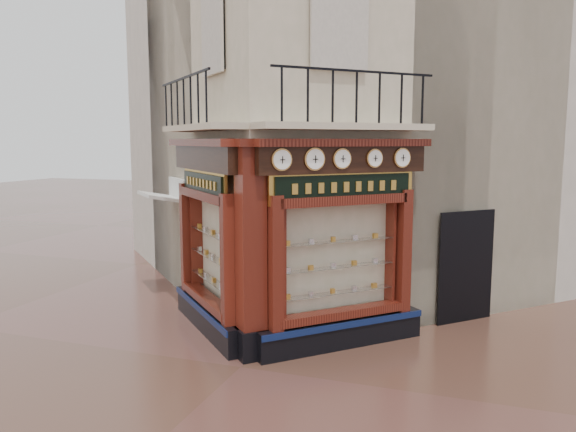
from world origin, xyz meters
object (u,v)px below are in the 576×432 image
at_px(clock_e, 402,158).
at_px(awning, 163,295).
at_px(clock_c, 342,159).
at_px(clock_b, 315,159).
at_px(clock_d, 375,158).
at_px(clock_a, 282,160).
at_px(corner_pilaster, 251,253).
at_px(signboard_left, 203,183).
at_px(signboard_right, 345,187).

xyz_separation_m(clock_e, awning, (-6.17, 1.28, -3.62)).
bearing_deg(clock_c, clock_b, 180.00).
bearing_deg(clock_d, clock_e, 0.00).
height_order(clock_a, clock_d, clock_a).
distance_m(corner_pilaster, clock_b, 2.03).
distance_m(corner_pilaster, clock_c, 2.37).
height_order(clock_e, signboard_left, clock_e).
xyz_separation_m(corner_pilaster, signboard_right, (1.46, 1.01, 1.15)).
height_order(clock_b, clock_d, clock_b).
height_order(clock_c, signboard_right, clock_c).
bearing_deg(corner_pilaster, signboard_right, -10.25).
xyz_separation_m(clock_d, signboard_right, (-0.49, -0.33, -0.52)).
xyz_separation_m(corner_pilaster, signboard_left, (-1.46, 1.01, 1.15)).
bearing_deg(clock_c, awning, 111.94).
distance_m(clock_c, signboard_left, 2.96).
bearing_deg(clock_c, clock_a, 180.00).
height_order(corner_pilaster, clock_a, corner_pilaster).
distance_m(clock_d, awning, 6.99).
height_order(clock_b, signboard_left, clock_b).
distance_m(clock_b, awning, 6.58).
distance_m(corner_pilaster, clock_a, 1.78).
bearing_deg(awning, clock_a, -170.14).
bearing_deg(clock_e, clock_d, -180.00).
distance_m(clock_a, clock_e, 2.54).
distance_m(clock_c, clock_d, 0.71).
bearing_deg(clock_d, clock_c, -180.00).
distance_m(clock_a, clock_d, 1.91).
bearing_deg(clock_a, clock_e, 0.00).
distance_m(corner_pilaster, clock_d, 2.90).
bearing_deg(clock_c, clock_e, 0.00).
xyz_separation_m(corner_pilaster, clock_d, (1.95, 1.34, 1.67)).
relative_size(clock_c, signboard_left, 0.20).
xyz_separation_m(clock_e, signboard_right, (-0.93, -0.78, -0.52)).
bearing_deg(clock_a, signboard_left, 108.58).
bearing_deg(clock_c, signboard_left, 131.68).
bearing_deg(clock_a, clock_c, -0.00).
relative_size(clock_b, awning, 0.28).
bearing_deg(awning, clock_e, -146.71).
bearing_deg(signboard_left, awning, 3.40).
distance_m(clock_e, awning, 7.27).
xyz_separation_m(clock_b, awning, (-4.83, 2.62, -3.62)).
xyz_separation_m(clock_c, clock_d, (0.50, 0.50, 0.00)).
height_order(clock_d, clock_e, clock_e).
bearing_deg(corner_pilaster, awning, 95.90).
relative_size(clock_a, awning, 0.27).
xyz_separation_m(signboard_left, signboard_right, (2.92, 0.00, 0.00)).
bearing_deg(signboard_right, corner_pilaster, 169.75).
height_order(clock_e, awning, clock_e).
distance_m(corner_pilaster, clock_e, 3.43).
bearing_deg(clock_a, clock_b, 0.00).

